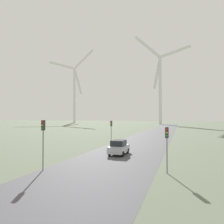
{
  "coord_description": "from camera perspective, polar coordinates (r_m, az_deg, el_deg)",
  "views": [
    {
      "loc": [
        7.07,
        -1.6,
        4.67
      ],
      "look_at": [
        0.0,
        20.57,
        5.26
      ],
      "focal_mm": 35.0,
      "sensor_mm": 36.0,
      "label": 1
    }
  ],
  "objects": [
    {
      "name": "wind_turbine_left",
      "position": [
        151.84,
        12.45,
        7.62
      ],
      "size": [
        36.67,
        10.19,
        60.29
      ],
      "color": "white",
      "rests_on": "ground"
    },
    {
      "name": "traffic_light_post_mid_left",
      "position": [
        35.86,
        -0.2,
        -4.06
      ],
      "size": [
        0.28,
        0.33,
        4.15
      ],
      "color": "gray",
      "rests_on": "ground"
    },
    {
      "name": "wind_turbine_far_left",
      "position": [
        197.84,
        -9.8,
        6.01
      ],
      "size": [
        38.65,
        11.17,
        65.61
      ],
      "color": "white",
      "rests_on": "ground"
    },
    {
      "name": "road_surface",
      "position": [
        50.32,
        9.6,
        -6.75
      ],
      "size": [
        10.0,
        240.0,
        0.01
      ],
      "color": "#47474C",
      "rests_on": "ground"
    },
    {
      "name": "traffic_light_post_near_right",
      "position": [
        18.98,
        14.15,
        -6.97
      ],
      "size": [
        0.28,
        0.34,
        3.85
      ],
      "color": "gray",
      "rests_on": "ground"
    },
    {
      "name": "traffic_light_post_near_left",
      "position": [
        20.32,
        -17.57,
        -5.43
      ],
      "size": [
        0.28,
        0.33,
        4.43
      ],
      "color": "gray",
      "rests_on": "ground"
    },
    {
      "name": "car_approaching",
      "position": [
        27.78,
        1.79,
        -9.22
      ],
      "size": [
        1.88,
        4.12,
        1.83
      ],
      "color": "#B7BCC1",
      "rests_on": "ground"
    }
  ]
}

